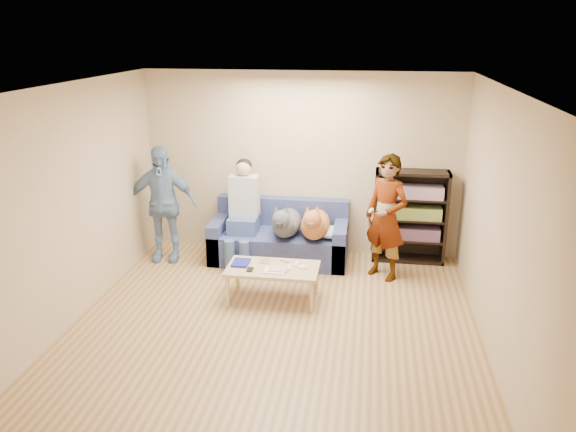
% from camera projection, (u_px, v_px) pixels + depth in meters
% --- Properties ---
extents(ground, '(5.00, 5.00, 0.00)m').
position_uv_depth(ground, '(272.00, 334.00, 6.06)').
color(ground, olive).
rests_on(ground, ground).
extents(ceiling, '(5.00, 5.00, 0.00)m').
position_uv_depth(ceiling, '(269.00, 89.00, 5.23)').
color(ceiling, white).
rests_on(ceiling, ground).
extents(wall_back, '(4.50, 0.00, 4.50)m').
position_uv_depth(wall_back, '(302.00, 164.00, 7.99)').
color(wall_back, tan).
rests_on(wall_back, ground).
extents(wall_front, '(4.50, 0.00, 4.50)m').
position_uv_depth(wall_front, '(195.00, 357.00, 3.30)').
color(wall_front, tan).
rests_on(wall_front, ground).
extents(wall_left, '(0.00, 5.00, 5.00)m').
position_uv_depth(wall_left, '(62.00, 210.00, 5.96)').
color(wall_left, tan).
rests_on(wall_left, ground).
extents(wall_right, '(0.00, 5.00, 5.00)m').
position_uv_depth(wall_right, '(503.00, 232.00, 5.33)').
color(wall_right, tan).
rests_on(wall_right, ground).
extents(blanket, '(0.43, 0.36, 0.15)m').
position_uv_depth(blanket, '(332.00, 232.00, 7.63)').
color(blanket, '#A6A6AB').
rests_on(blanket, sofa).
extents(person_standing_right, '(0.72, 0.67, 1.65)m').
position_uv_depth(person_standing_right, '(386.00, 218.00, 7.21)').
color(person_standing_right, gray).
rests_on(person_standing_right, ground).
extents(person_standing_left, '(1.00, 0.50, 1.64)m').
position_uv_depth(person_standing_left, '(162.00, 204.00, 7.79)').
color(person_standing_left, '#7B9BC4').
rests_on(person_standing_left, ground).
extents(held_controller, '(0.07, 0.12, 0.03)m').
position_uv_depth(held_controller, '(371.00, 210.00, 7.00)').
color(held_controller, silver).
rests_on(held_controller, person_standing_right).
extents(notebook_blue, '(0.20, 0.26, 0.03)m').
position_uv_depth(notebook_blue, '(241.00, 263.00, 6.81)').
color(notebook_blue, navy).
rests_on(notebook_blue, coffee_table).
extents(papers, '(0.26, 0.20, 0.02)m').
position_uv_depth(papers, '(275.00, 270.00, 6.61)').
color(papers, silver).
rests_on(papers, coffee_table).
extents(magazine, '(0.22, 0.17, 0.01)m').
position_uv_depth(magazine, '(278.00, 269.00, 6.62)').
color(magazine, '#AEAA8B').
rests_on(magazine, coffee_table).
extents(camera_silver, '(0.11, 0.06, 0.05)m').
position_uv_depth(camera_silver, '(265.00, 261.00, 6.84)').
color(camera_silver, silver).
rests_on(camera_silver, coffee_table).
extents(controller_a, '(0.04, 0.13, 0.03)m').
position_uv_depth(controller_a, '(297.00, 264.00, 6.76)').
color(controller_a, white).
rests_on(controller_a, coffee_table).
extents(controller_b, '(0.09, 0.06, 0.03)m').
position_uv_depth(controller_b, '(303.00, 267.00, 6.68)').
color(controller_b, white).
rests_on(controller_b, coffee_table).
extents(headphone_cup_a, '(0.07, 0.07, 0.02)m').
position_uv_depth(headphone_cup_a, '(289.00, 268.00, 6.67)').
color(headphone_cup_a, white).
rests_on(headphone_cup_a, coffee_table).
extents(headphone_cup_b, '(0.07, 0.07, 0.02)m').
position_uv_depth(headphone_cup_b, '(290.00, 265.00, 6.74)').
color(headphone_cup_b, silver).
rests_on(headphone_cup_b, coffee_table).
extents(pen_orange, '(0.13, 0.06, 0.01)m').
position_uv_depth(pen_orange, '(269.00, 272.00, 6.57)').
color(pen_orange, orange).
rests_on(pen_orange, coffee_table).
extents(pen_black, '(0.13, 0.08, 0.01)m').
position_uv_depth(pen_black, '(285.00, 262.00, 6.87)').
color(pen_black, black).
rests_on(pen_black, coffee_table).
extents(wallet, '(0.07, 0.12, 0.02)m').
position_uv_depth(wallet, '(250.00, 269.00, 6.64)').
color(wallet, black).
rests_on(wallet, coffee_table).
extents(sofa, '(1.90, 0.85, 0.82)m').
position_uv_depth(sofa, '(280.00, 240.00, 7.97)').
color(sofa, '#515B93').
rests_on(sofa, ground).
extents(person_seated, '(0.40, 0.73, 1.47)m').
position_uv_depth(person_seated, '(243.00, 208.00, 7.76)').
color(person_seated, '#3D4888').
rests_on(person_seated, sofa).
extents(dog_gray, '(0.39, 1.24, 0.56)m').
position_uv_depth(dog_gray, '(286.00, 223.00, 7.63)').
color(dog_gray, '#464A50').
rests_on(dog_gray, sofa).
extents(dog_tan, '(0.40, 1.16, 0.58)m').
position_uv_depth(dog_tan, '(315.00, 224.00, 7.57)').
color(dog_tan, '#C0753A').
rests_on(dog_tan, sofa).
extents(coffee_table, '(1.10, 0.60, 0.42)m').
position_uv_depth(coffee_table, '(273.00, 271.00, 6.73)').
color(coffee_table, tan).
rests_on(coffee_table, ground).
extents(bookshelf, '(1.00, 0.34, 1.30)m').
position_uv_depth(bookshelf, '(410.00, 214.00, 7.81)').
color(bookshelf, black).
rests_on(bookshelf, ground).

